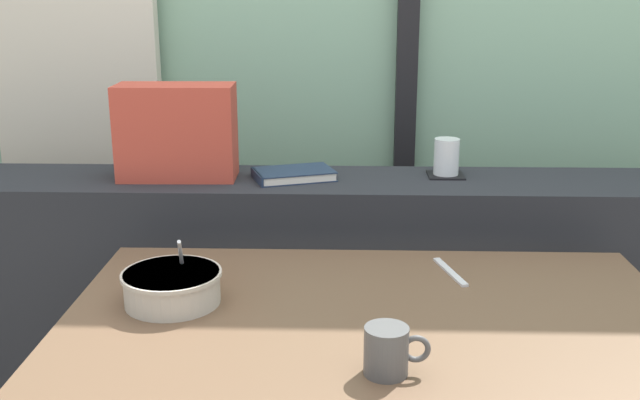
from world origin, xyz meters
name	(u,v)px	position (x,y,z in m)	size (l,w,h in m)	color
curtain_left_panel	(71,6)	(-0.94, 1.06, 1.25)	(0.56, 0.06, 2.50)	beige
dark_console_ledge	(354,312)	(0.00, 0.55, 0.40)	(2.80, 0.32, 0.80)	#23262B
breakfast_table	(372,354)	(0.03, -0.06, 0.59)	(1.24, 0.72, 0.69)	brown
coaster_square	(446,175)	(0.25, 0.60, 0.80)	(0.10, 0.10, 0.01)	black
juice_glass	(446,159)	(0.25, 0.60, 0.85)	(0.07, 0.07, 0.10)	white
closed_book	(293,174)	(-0.17, 0.55, 0.81)	(0.25, 0.20, 0.03)	#1E2D47
throw_pillow	(177,132)	(-0.49, 0.55, 0.93)	(0.32, 0.14, 0.26)	#B74233
soup_bowl	(172,287)	(-0.39, -0.03, 0.72)	(0.21, 0.21, 0.15)	#BCB7A8
fork_utensil	(450,272)	(0.21, 0.15, 0.69)	(0.02, 0.17, 0.01)	silver
ceramic_mug	(388,351)	(0.04, -0.31, 0.73)	(0.11, 0.08, 0.08)	#4C4C4C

